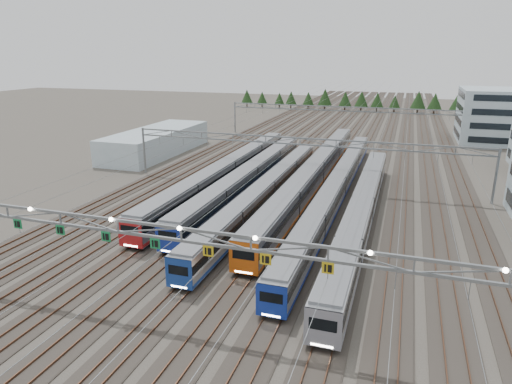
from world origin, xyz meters
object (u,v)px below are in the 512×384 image
(train_b, at_px, (249,178))
(west_shed, at_px, (157,142))
(gantry_far, at_px, (341,112))
(gantry_near, at_px, (180,238))
(train_c, at_px, (266,192))
(depot_bldg_north, at_px, (509,116))
(gantry_mid, at_px, (300,147))
(train_e, at_px, (337,187))
(train_d, at_px, (315,172))
(train_a, at_px, (227,172))
(train_f, at_px, (362,209))

(train_b, relative_size, west_shed, 1.71)
(gantry_far, bearing_deg, gantry_near, -90.03)
(train_c, xyz_separation_m, depot_bldg_north, (40.66, 63.24, 4.24))
(train_b, relative_size, gantry_mid, 0.91)
(gantry_mid, height_order, west_shed, gantry_mid)
(train_e, distance_m, gantry_near, 36.18)
(train_e, relative_size, gantry_mid, 1.19)
(train_b, bearing_deg, train_d, 34.05)
(train_c, bearing_deg, gantry_mid, 78.12)
(train_d, relative_size, gantry_far, 1.20)
(train_d, xyz_separation_m, gantry_far, (-2.25, 43.77, 4.22))
(train_b, xyz_separation_m, train_d, (9.00, 6.08, 0.06))
(train_a, bearing_deg, train_b, -26.38)
(train_f, relative_size, gantry_near, 0.96)
(train_b, bearing_deg, train_c, -52.39)
(train_b, relative_size, gantry_far, 0.91)
(train_b, bearing_deg, gantry_far, 82.29)
(train_c, height_order, train_d, train_d)
(train_e, bearing_deg, train_c, -147.52)
(train_c, xyz_separation_m, train_d, (4.50, 11.92, 0.22))
(gantry_mid, distance_m, gantry_far, 45.00)
(train_b, relative_size, depot_bldg_north, 2.33)
(train_b, xyz_separation_m, gantry_mid, (6.75, 4.85, 4.28))
(train_f, bearing_deg, train_b, 152.56)
(train_e, height_order, depot_bldg_north, depot_bldg_north)
(train_e, relative_size, gantry_far, 1.19)
(train_f, distance_m, gantry_far, 60.42)
(gantry_near, relative_size, gantry_mid, 1.00)
(train_d, height_order, gantry_near, gantry_near)
(train_a, xyz_separation_m, gantry_mid, (11.25, 2.62, 4.24))
(train_b, bearing_deg, gantry_mid, 35.71)
(gantry_mid, xyz_separation_m, gantry_far, (0.00, 45.00, 0.00))
(gantry_near, bearing_deg, train_e, 79.06)
(train_a, relative_size, train_b, 1.09)
(train_f, height_order, gantry_near, gantry_near)
(gantry_mid, distance_m, depot_bldg_north, 65.09)
(train_b, bearing_deg, train_e, -0.48)
(train_d, bearing_deg, gantry_far, 92.94)
(gantry_near, relative_size, west_shed, 1.88)
(train_a, bearing_deg, gantry_far, 76.71)
(train_a, height_order, west_shed, west_shed)
(train_a, relative_size, west_shed, 1.86)
(train_f, bearing_deg, train_e, 115.98)
(train_c, xyz_separation_m, gantry_mid, (2.25, 10.69, 4.44))
(train_c, bearing_deg, gantry_far, 87.69)
(train_c, bearing_deg, train_a, 138.11)
(train_e, distance_m, train_f, 10.27)
(gantry_mid, relative_size, west_shed, 1.88)
(train_c, height_order, gantry_mid, gantry_mid)
(train_e, height_order, gantry_mid, gantry_mid)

